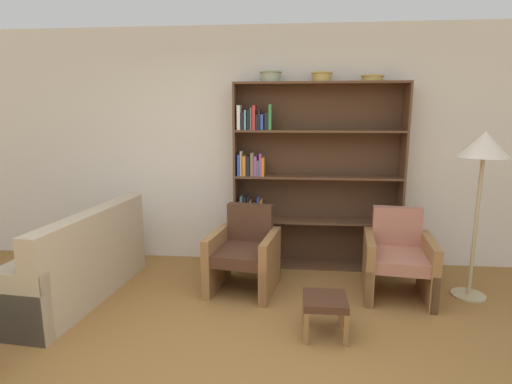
{
  "coord_description": "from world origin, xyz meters",
  "views": [
    {
      "loc": [
        0.3,
        -2.3,
        1.77
      ],
      "look_at": [
        -0.09,
        1.86,
        0.95
      ],
      "focal_mm": 28.0,
      "sensor_mm": 36.0,
      "label": 1
    }
  ],
  "objects_px": {
    "footstool": "(325,304)",
    "bookshelf": "(303,179)",
    "bowl_cream": "(271,76)",
    "bowl_copper": "(372,78)",
    "armchair_cushioned": "(398,258)",
    "bowl_slate": "(322,76)",
    "couch": "(71,267)",
    "armchair_leather": "(244,253)",
    "floor_lamp": "(484,153)"
  },
  "relations": [
    {
      "from": "couch",
      "to": "armchair_cushioned",
      "type": "xyz_separation_m",
      "value": [
        3.18,
        0.36,
        0.07
      ]
    },
    {
      "from": "bowl_cream",
      "to": "footstool",
      "type": "height_order",
      "value": "bowl_cream"
    },
    {
      "from": "bowl_cream",
      "to": "armchair_leather",
      "type": "xyz_separation_m",
      "value": [
        -0.22,
        -0.68,
        -1.8
      ]
    },
    {
      "from": "armchair_leather",
      "to": "bowl_cream",
      "type": "bearing_deg",
      "value": -98.58
    },
    {
      "from": "floor_lamp",
      "to": "armchair_cushioned",
      "type": "bearing_deg",
      "value": -178.92
    },
    {
      "from": "bowl_slate",
      "to": "couch",
      "type": "height_order",
      "value": "bowl_slate"
    },
    {
      "from": "armchair_cushioned",
      "to": "floor_lamp",
      "type": "height_order",
      "value": "floor_lamp"
    },
    {
      "from": "bookshelf",
      "to": "armchair_cushioned",
      "type": "relative_size",
      "value": 2.53
    },
    {
      "from": "bowl_slate",
      "to": "floor_lamp",
      "type": "relative_size",
      "value": 0.14
    },
    {
      "from": "bowl_copper",
      "to": "footstool",
      "type": "distance_m",
      "value": 2.48
    },
    {
      "from": "bowl_copper",
      "to": "floor_lamp",
      "type": "height_order",
      "value": "bowl_copper"
    },
    {
      "from": "couch",
      "to": "armchair_leather",
      "type": "bearing_deg",
      "value": -72.6
    },
    {
      "from": "bowl_cream",
      "to": "armchair_cushioned",
      "type": "distance_m",
      "value": 2.33
    },
    {
      "from": "bowl_cream",
      "to": "bowl_copper",
      "type": "height_order",
      "value": "bowl_cream"
    },
    {
      "from": "bookshelf",
      "to": "bowl_slate",
      "type": "relative_size",
      "value": 9.09
    },
    {
      "from": "bowl_copper",
      "to": "footstool",
      "type": "bearing_deg",
      "value": -110.18
    },
    {
      "from": "couch",
      "to": "footstool",
      "type": "height_order",
      "value": "couch"
    },
    {
      "from": "bowl_slate",
      "to": "floor_lamp",
      "type": "bearing_deg",
      "value": -24.47
    },
    {
      "from": "bookshelf",
      "to": "armchair_cushioned",
      "type": "xyz_separation_m",
      "value": [
        0.93,
        -0.7,
        -0.66
      ]
    },
    {
      "from": "bowl_cream",
      "to": "bowl_slate",
      "type": "bearing_deg",
      "value": 0.0
    },
    {
      "from": "bookshelf",
      "to": "bowl_slate",
      "type": "bearing_deg",
      "value": -8.28
    },
    {
      "from": "bowl_slate",
      "to": "armchair_leather",
      "type": "bearing_deg",
      "value": -138.64
    },
    {
      "from": "armchair_leather",
      "to": "armchair_cushioned",
      "type": "height_order",
      "value": "same"
    },
    {
      "from": "bowl_cream",
      "to": "armchair_leather",
      "type": "relative_size",
      "value": 0.3
    },
    {
      "from": "bookshelf",
      "to": "footstool",
      "type": "bearing_deg",
      "value": -83.97
    },
    {
      "from": "armchair_leather",
      "to": "floor_lamp",
      "type": "relative_size",
      "value": 0.52
    },
    {
      "from": "bowl_copper",
      "to": "couch",
      "type": "xyz_separation_m",
      "value": [
        -2.97,
        -1.04,
        -1.85
      ]
    },
    {
      "from": "bowl_cream",
      "to": "floor_lamp",
      "type": "relative_size",
      "value": 0.15
    },
    {
      "from": "footstool",
      "to": "bookshelf",
      "type": "bearing_deg",
      "value": 96.03
    },
    {
      "from": "bowl_copper",
      "to": "floor_lamp",
      "type": "xyz_separation_m",
      "value": [
        0.92,
        -0.66,
        -0.73
      ]
    },
    {
      "from": "bookshelf",
      "to": "bowl_cream",
      "type": "xyz_separation_m",
      "value": [
        -0.38,
        -0.03,
        1.14
      ]
    },
    {
      "from": "bowl_slate",
      "to": "footstool",
      "type": "xyz_separation_m",
      "value": [
        -0.02,
        -1.51,
        -1.91
      ]
    },
    {
      "from": "couch",
      "to": "bookshelf",
      "type": "bearing_deg",
      "value": -59.54
    },
    {
      "from": "bowl_slate",
      "to": "bookshelf",
      "type": "bearing_deg",
      "value": 171.72
    },
    {
      "from": "armchair_leather",
      "to": "armchair_cushioned",
      "type": "bearing_deg",
      "value": -170.94
    },
    {
      "from": "bowl_cream",
      "to": "armchair_cushioned",
      "type": "height_order",
      "value": "bowl_cream"
    },
    {
      "from": "bookshelf",
      "to": "armchair_cushioned",
      "type": "height_order",
      "value": "bookshelf"
    },
    {
      "from": "bowl_cream",
      "to": "couch",
      "type": "bearing_deg",
      "value": -151.01
    },
    {
      "from": "bowl_copper",
      "to": "armchair_leather",
      "type": "height_order",
      "value": "bowl_copper"
    },
    {
      "from": "couch",
      "to": "armchair_cushioned",
      "type": "relative_size",
      "value": 2.12
    },
    {
      "from": "bowl_slate",
      "to": "armchair_leather",
      "type": "relative_size",
      "value": 0.28
    },
    {
      "from": "bowl_cream",
      "to": "armchair_cushioned",
      "type": "relative_size",
      "value": 0.3
    },
    {
      "from": "armchair_leather",
      "to": "armchair_cushioned",
      "type": "distance_m",
      "value": 1.52
    },
    {
      "from": "bowl_copper",
      "to": "floor_lamp",
      "type": "relative_size",
      "value": 0.15
    },
    {
      "from": "couch",
      "to": "armchair_cushioned",
      "type": "height_order",
      "value": "couch"
    },
    {
      "from": "bowl_copper",
      "to": "couch",
      "type": "height_order",
      "value": "bowl_copper"
    },
    {
      "from": "bookshelf",
      "to": "bowl_slate",
      "type": "xyz_separation_m",
      "value": [
        0.18,
        -0.03,
        1.14
      ]
    },
    {
      "from": "bowl_cream",
      "to": "bowl_slate",
      "type": "relative_size",
      "value": 1.07
    },
    {
      "from": "floor_lamp",
      "to": "footstool",
      "type": "xyz_separation_m",
      "value": [
        -1.48,
        -0.84,
        -1.15
      ]
    },
    {
      "from": "bowl_copper",
      "to": "footstool",
      "type": "relative_size",
      "value": 0.71
    }
  ]
}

